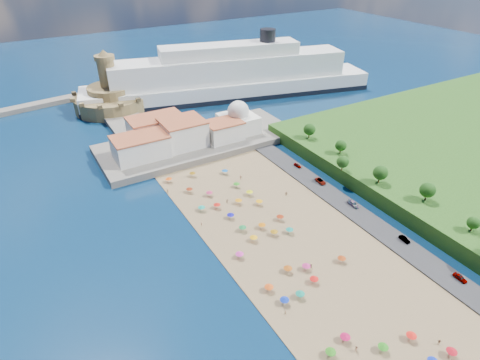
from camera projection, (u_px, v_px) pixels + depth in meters
ground at (269, 240)px, 127.01m from camera, size 700.00×700.00×0.00m
terrace at (199, 142)px, 184.32m from camera, size 90.00×36.00×3.00m
jetty at (129, 126)px, 200.77m from camera, size 18.00×70.00×2.40m
waterfront_buildings at (170, 135)px, 175.85m from camera, size 57.00×29.00×11.00m
domed_building at (238, 120)px, 187.58m from camera, size 16.00×16.00×15.00m
fortress at (111, 97)px, 220.02m from camera, size 40.00×40.00×32.40m
cruise_ship at (230, 78)px, 235.39m from camera, size 172.08×65.11×37.39m
beach_parasols at (285, 258)px, 116.87m from camera, size 29.78×115.34×2.20m
beachgoers at (274, 243)px, 123.98m from camera, size 38.52×97.52×1.90m
parked_cars at (354, 204)px, 141.71m from camera, size 2.65×77.88×1.42m
hillside_trees at (399, 184)px, 137.31m from camera, size 15.40×105.51×6.77m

